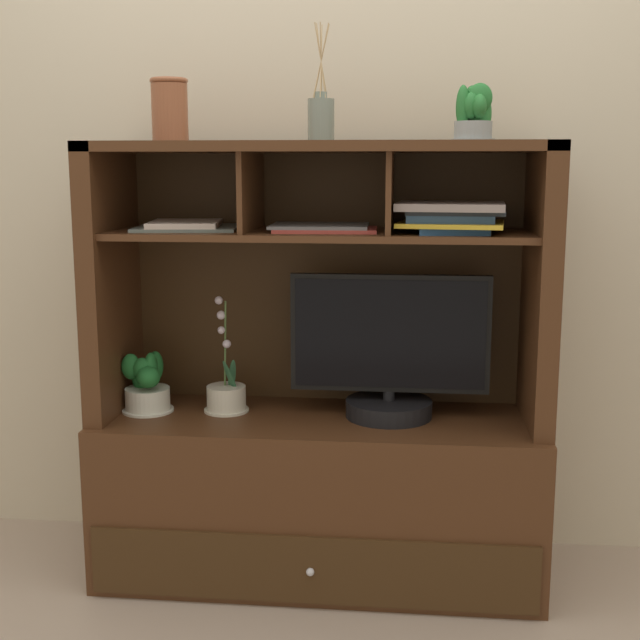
# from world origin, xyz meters

# --- Properties ---
(floor_plane) EXTENTS (6.00, 6.00, 0.02)m
(floor_plane) POSITION_xyz_m (0.00, 0.00, -0.01)
(floor_plane) COLOR tan
(floor_plane) RESTS_ON ground
(back_wall) EXTENTS (6.00, 0.02, 2.80)m
(back_wall) POSITION_xyz_m (0.00, 0.28, 1.40)
(back_wall) COLOR beige
(back_wall) RESTS_ON ground
(media_console) EXTENTS (1.37, 0.54, 1.36)m
(media_console) POSITION_xyz_m (0.00, 0.01, 0.42)
(media_console) COLOR #462815
(media_console) RESTS_ON ground
(tv_monitor) EXTENTS (0.61, 0.27, 0.45)m
(tv_monitor) POSITION_xyz_m (0.21, 0.01, 0.70)
(tv_monitor) COLOR black
(tv_monitor) RESTS_ON media_console
(potted_orchid) EXTENTS (0.14, 0.14, 0.37)m
(potted_orchid) POSITION_xyz_m (-0.30, 0.01, 0.57)
(potted_orchid) COLOR beige
(potted_orchid) RESTS_ON media_console
(potted_fern) EXTENTS (0.16, 0.16, 0.19)m
(potted_fern) POSITION_xyz_m (-0.55, -0.01, 0.60)
(potted_fern) COLOR silver
(potted_fern) RESTS_ON media_console
(magazine_stack_left) EXTENTS (0.34, 0.31, 0.03)m
(magazine_stack_left) POSITION_xyz_m (-0.41, 0.01, 1.11)
(magazine_stack_left) COLOR slate
(magazine_stack_left) RESTS_ON media_console
(magazine_stack_centre) EXTENTS (0.33, 0.32, 0.09)m
(magazine_stack_centre) POSITION_xyz_m (0.39, -0.04, 1.14)
(magazine_stack_centre) COLOR navy
(magazine_stack_centre) RESTS_ON media_console
(magazine_stack_right) EXTENTS (0.32, 0.24, 0.02)m
(magazine_stack_right) POSITION_xyz_m (0.01, -0.02, 1.10)
(magazine_stack_right) COLOR #B13F37
(magazine_stack_right) RESTS_ON media_console
(diffuser_bottle) EXTENTS (0.08, 0.08, 0.34)m
(diffuser_bottle) POSITION_xyz_m (0.00, 0.03, 1.42)
(diffuser_bottle) COLOR slate
(diffuser_bottle) RESTS_ON media_console
(potted_succulent) EXTENTS (0.13, 0.13, 0.17)m
(potted_succulent) POSITION_xyz_m (0.45, 0.01, 1.43)
(potted_succulent) COLOR gray
(potted_succulent) RESTS_ON media_console
(ceramic_vase) EXTENTS (0.11, 0.11, 0.19)m
(ceramic_vase) POSITION_xyz_m (-0.45, -0.02, 1.45)
(ceramic_vase) COLOR brown
(ceramic_vase) RESTS_ON media_console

